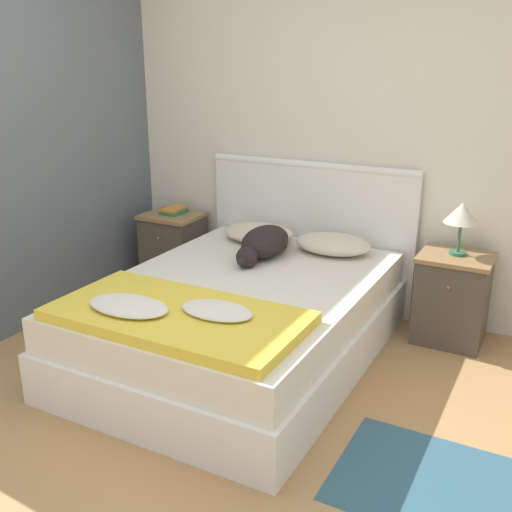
{
  "coord_description": "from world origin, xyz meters",
  "views": [
    {
      "loc": [
        1.56,
        -1.95,
        1.8
      ],
      "look_at": [
        -0.13,
        1.2,
        0.6
      ],
      "focal_mm": 42.0,
      "sensor_mm": 36.0,
      "label": 1
    }
  ],
  "objects_px": {
    "book_stack": "(174,210)",
    "pillow_right": "(333,244)",
    "bed": "(240,320)",
    "nightstand_left": "(174,249)",
    "table_lamp": "(462,214)",
    "pillow_left": "(259,233)",
    "nightstand_right": "(452,298)",
    "dog": "(264,243)"
  },
  "relations": [
    {
      "from": "book_stack",
      "to": "pillow_right",
      "type": "bearing_deg",
      "value": -3.46
    },
    {
      "from": "bed",
      "to": "nightstand_left",
      "type": "height_order",
      "value": "nightstand_left"
    },
    {
      "from": "table_lamp",
      "to": "pillow_right",
      "type": "bearing_deg",
      "value": -174.57
    },
    {
      "from": "bed",
      "to": "book_stack",
      "type": "height_order",
      "value": "book_stack"
    },
    {
      "from": "pillow_left",
      "to": "pillow_right",
      "type": "distance_m",
      "value": 0.58
    },
    {
      "from": "book_stack",
      "to": "nightstand_right",
      "type": "bearing_deg",
      "value": -0.73
    },
    {
      "from": "bed",
      "to": "pillow_left",
      "type": "xyz_separation_m",
      "value": [
        -0.29,
        0.79,
        0.32
      ]
    },
    {
      "from": "bed",
      "to": "table_lamp",
      "type": "xyz_separation_m",
      "value": [
        1.11,
        0.87,
        0.61
      ]
    },
    {
      "from": "nightstand_left",
      "to": "dog",
      "type": "distance_m",
      "value": 1.13
    },
    {
      "from": "bed",
      "to": "pillow_left",
      "type": "relative_size",
      "value": 3.91
    },
    {
      "from": "book_stack",
      "to": "bed",
      "type": "bearing_deg",
      "value": -38.3
    },
    {
      "from": "dog",
      "to": "book_stack",
      "type": "bearing_deg",
      "value": 158.64
    },
    {
      "from": "pillow_right",
      "to": "nightstand_right",
      "type": "bearing_deg",
      "value": 3.97
    },
    {
      "from": "nightstand_left",
      "to": "book_stack",
      "type": "relative_size",
      "value": 2.75
    },
    {
      "from": "bed",
      "to": "nightstand_right",
      "type": "xyz_separation_m",
      "value": [
        1.11,
        0.85,
        0.05
      ]
    },
    {
      "from": "nightstand_left",
      "to": "pillow_right",
      "type": "relative_size",
      "value": 1.12
    },
    {
      "from": "nightstand_left",
      "to": "dog",
      "type": "height_order",
      "value": "dog"
    },
    {
      "from": "pillow_right",
      "to": "book_stack",
      "type": "distance_m",
      "value": 1.41
    },
    {
      "from": "table_lamp",
      "to": "bed",
      "type": "bearing_deg",
      "value": -141.87
    },
    {
      "from": "bed",
      "to": "pillow_left",
      "type": "distance_m",
      "value": 0.9
    },
    {
      "from": "nightstand_left",
      "to": "book_stack",
      "type": "bearing_deg",
      "value": 94.3
    },
    {
      "from": "bed",
      "to": "nightstand_right",
      "type": "height_order",
      "value": "nightstand_right"
    },
    {
      "from": "nightstand_right",
      "to": "table_lamp",
      "type": "relative_size",
      "value": 1.75
    },
    {
      "from": "nightstand_right",
      "to": "table_lamp",
      "type": "distance_m",
      "value": 0.56
    },
    {
      "from": "bed",
      "to": "pillow_right",
      "type": "bearing_deg",
      "value": 69.81
    },
    {
      "from": "pillow_left",
      "to": "book_stack",
      "type": "bearing_deg",
      "value": 174.09
    },
    {
      "from": "nightstand_left",
      "to": "pillow_left",
      "type": "bearing_deg",
      "value": -3.97
    },
    {
      "from": "dog",
      "to": "table_lamp",
      "type": "height_order",
      "value": "table_lamp"
    },
    {
      "from": "bed",
      "to": "pillow_left",
      "type": "height_order",
      "value": "pillow_left"
    },
    {
      "from": "nightstand_right",
      "to": "pillow_right",
      "type": "relative_size",
      "value": 1.12
    },
    {
      "from": "nightstand_left",
      "to": "pillow_left",
      "type": "distance_m",
      "value": 0.86
    },
    {
      "from": "dog",
      "to": "table_lamp",
      "type": "relative_size",
      "value": 1.91
    },
    {
      "from": "dog",
      "to": "book_stack",
      "type": "relative_size",
      "value": 3.01
    },
    {
      "from": "bed",
      "to": "dog",
      "type": "relative_size",
      "value": 3.2
    },
    {
      "from": "pillow_right",
      "to": "book_stack",
      "type": "bearing_deg",
      "value": 176.54
    },
    {
      "from": "nightstand_right",
      "to": "pillow_left",
      "type": "height_order",
      "value": "pillow_left"
    },
    {
      "from": "dog",
      "to": "table_lamp",
      "type": "xyz_separation_m",
      "value": [
        1.19,
        0.39,
        0.26
      ]
    },
    {
      "from": "pillow_right",
      "to": "dog",
      "type": "bearing_deg",
      "value": -139.86
    },
    {
      "from": "pillow_left",
      "to": "pillow_right",
      "type": "xyz_separation_m",
      "value": [
        0.58,
        0.0,
        0.0
      ]
    },
    {
      "from": "pillow_right",
      "to": "dog",
      "type": "xyz_separation_m",
      "value": [
        -0.38,
        -0.32,
        0.04
      ]
    },
    {
      "from": "bed",
      "to": "pillow_right",
      "type": "height_order",
      "value": "pillow_right"
    },
    {
      "from": "pillow_left",
      "to": "bed",
      "type": "bearing_deg",
      "value": -69.81
    }
  ]
}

